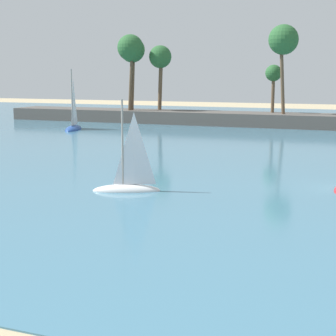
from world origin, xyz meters
The scene contains 4 objects.
sea centered at (0.00, 59.16, 0.03)m, with size 220.00×101.12×0.06m, color teal.
palm_headland centered at (-2.04, 69.68, 2.78)m, with size 91.39×6.16×13.22m.
sailboat_near_shore centered at (-28.72, 56.26, 0.79)m, with size 3.30×5.79×8.05m.
sailboat_mid_bay centered at (-6.59, 25.80, 0.59)m, with size 4.17×2.66×5.83m.
Camera 1 is at (7.12, -2.68, 6.87)m, focal length 58.01 mm.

